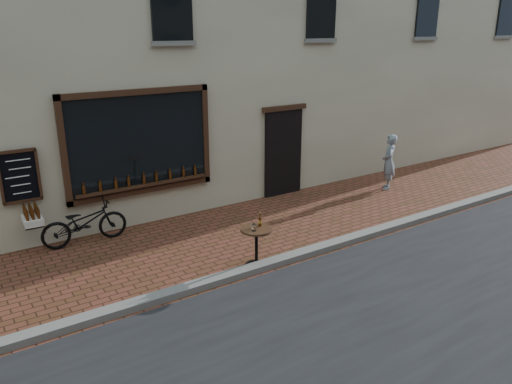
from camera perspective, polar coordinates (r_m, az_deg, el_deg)
ground at (r=9.53m, az=6.21°, el=-7.74°), size 90.00×90.00×0.00m
kerb at (r=9.65m, az=5.46°, el=-6.99°), size 90.00×0.25×0.12m
cargo_bicycle at (r=10.59m, az=-19.23°, el=-3.30°), size 1.96×0.63×0.95m
bistro_table at (r=9.03m, az=0.06°, el=-5.44°), size 0.58×0.58×1.00m
pedestrian at (r=13.82m, az=14.93°, el=3.35°), size 0.64×0.63×1.48m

